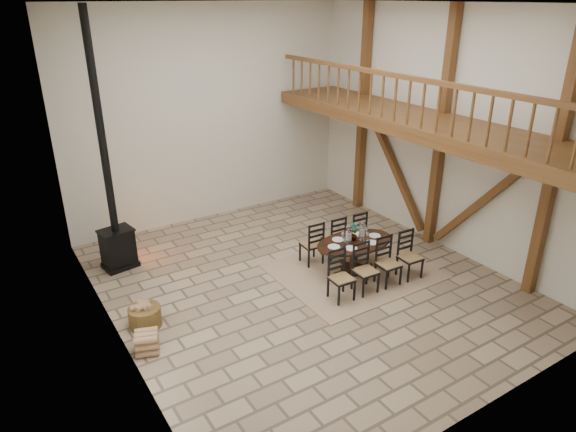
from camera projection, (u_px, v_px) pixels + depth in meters
ground at (305, 282)px, 9.93m from camera, size 8.00×8.00×0.00m
room_shell at (361, 121)px, 9.32m from camera, size 7.02×8.02×5.01m
rug at (353, 271)px, 10.32m from camera, size 3.00×2.50×0.02m
dining_table at (356, 257)px, 10.12m from camera, size 2.04×1.90×1.06m
wood_stove at (113, 216)px, 10.05m from camera, size 0.71×0.59×5.00m
log_basket at (145, 316)px, 8.56m from camera, size 0.54×0.54×0.44m
log_stack at (147, 342)px, 7.92m from camera, size 0.45×0.46×0.36m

